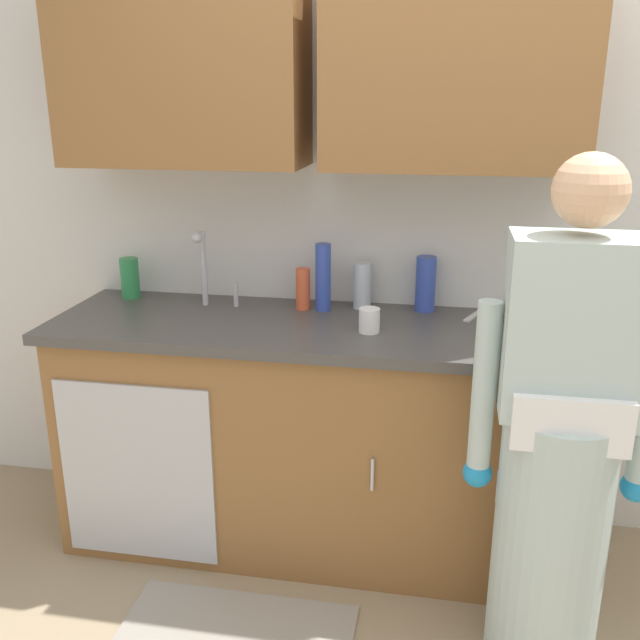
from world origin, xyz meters
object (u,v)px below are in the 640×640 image
bottle_soap (362,285)px  knife_on_counter (477,313)px  sink (203,319)px  bottle_water_tall (426,284)px  bottle_dish_liquid (323,277)px  person_at_sink (557,471)px  bottle_water_short (303,289)px  bottle_cleaner_spray (130,278)px  cup_by_sink (369,320)px

bottle_soap → knife_on_counter: 0.46m
sink → bottle_water_tall: size_ratio=2.30×
bottle_water_tall → bottle_dish_liquid: 0.40m
person_at_sink → bottle_dish_liquid: person_at_sink is taller
bottle_water_short → bottle_cleaner_spray: (-0.75, 0.03, 0.00)m
bottle_dish_liquid → cup_by_sink: size_ratio=3.02×
person_at_sink → bottle_water_short: size_ratio=9.73×
bottle_water_short → bottle_cleaner_spray: bottle_cleaner_spray is taller
person_at_sink → bottle_water_short: person_at_sink is taller
bottle_cleaner_spray → knife_on_counter: 1.44m
bottle_dish_liquid → bottle_cleaner_spray: 0.83m
sink → bottle_water_tall: bearing=14.9°
cup_by_sink → bottle_cleaner_spray: bearing=165.5°
bottle_water_short → bottle_soap: bearing=14.1°
bottle_soap → sink: bearing=-160.2°
person_at_sink → knife_on_counter: size_ratio=6.75×
sink → bottle_water_short: sink is taller
bottle_soap → cup_by_sink: 0.31m
sink → knife_on_counter: sink is taller
bottle_water_tall → bottle_water_short: (-0.48, -0.07, -0.03)m
person_at_sink → knife_on_counter: 0.81m
bottle_cleaner_spray → cup_by_sink: bearing=-14.5°
person_at_sink → bottle_soap: 1.07m
bottle_water_short → bottle_soap: size_ratio=0.89×
person_at_sink → bottle_dish_liquid: 1.14m
sink → bottle_dish_liquid: bearing=19.5°
bottle_water_tall → bottle_cleaner_spray: 1.23m
bottle_soap → bottle_cleaner_spray: (-0.98, -0.03, -0.01)m
bottle_soap → knife_on_counter: bearing=-0.4°
bottle_soap → knife_on_counter: bottle_soap is taller
sink → bottle_cleaner_spray: size_ratio=2.94×
bottle_water_short → bottle_soap: 0.24m
bottle_water_tall → bottle_dish_liquid: bearing=-170.5°
person_at_sink → bottle_water_short: 1.19m
bottle_water_tall → bottle_dish_liquid: bottle_dish_liquid is taller
person_at_sink → bottle_cleaner_spray: (-1.66, 0.72, 0.33)m
knife_on_counter → bottle_water_tall: bearing=-70.8°
person_at_sink → cup_by_sink: person_at_sink is taller
knife_on_counter → bottle_cleaner_spray: bearing=-66.2°
bottle_dish_liquid → knife_on_counter: (0.60, 0.05, -0.13)m
sink → bottle_soap: bearing=19.8°
bottle_water_tall → bottle_dish_liquid: (-0.40, -0.07, 0.03)m
bottle_water_short → cup_by_sink: bottle_water_short is taller
person_at_sink → bottle_water_tall: size_ratio=7.44×
bottle_cleaner_spray → cup_by_sink: (1.04, -0.27, -0.04)m
bottle_dish_liquid → bottle_soap: bearing=20.8°
bottle_soap → bottle_water_short: bearing=-165.9°
bottle_cleaner_spray → knife_on_counter: size_ratio=0.71×
sink → bottle_soap: sink is taller
bottle_water_short → cup_by_sink: (0.29, -0.24, -0.04)m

